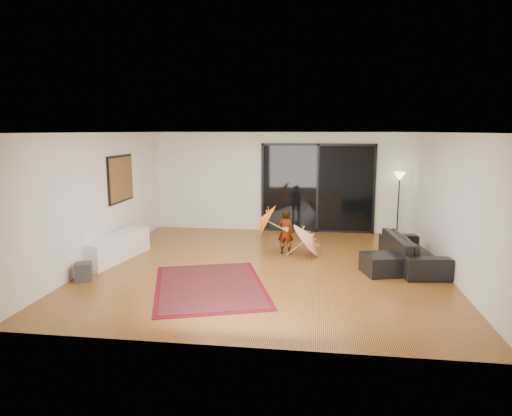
% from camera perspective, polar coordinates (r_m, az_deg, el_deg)
% --- Properties ---
extents(floor, '(7.00, 7.00, 0.00)m').
position_cam_1_polar(floor, '(9.34, 1.27, -7.38)').
color(floor, '#A16D2C').
rests_on(floor, ground).
extents(ceiling, '(7.00, 7.00, 0.00)m').
position_cam_1_polar(ceiling, '(8.94, 1.34, 9.41)').
color(ceiling, white).
rests_on(ceiling, wall_back).
extents(wall_back, '(7.00, 0.00, 7.00)m').
position_cam_1_polar(wall_back, '(12.50, 3.11, 3.26)').
color(wall_back, silver).
rests_on(wall_back, floor).
extents(wall_front, '(7.00, 0.00, 7.00)m').
position_cam_1_polar(wall_front, '(5.64, -2.69, -4.57)').
color(wall_front, silver).
rests_on(wall_front, floor).
extents(wall_left, '(0.00, 7.00, 7.00)m').
position_cam_1_polar(wall_left, '(10.05, -18.95, 1.19)').
color(wall_left, silver).
rests_on(wall_left, floor).
extents(wall_right, '(0.00, 7.00, 7.00)m').
position_cam_1_polar(wall_right, '(9.33, 23.19, 0.32)').
color(wall_right, silver).
rests_on(wall_right, floor).
extents(sliding_door, '(3.06, 0.07, 2.40)m').
position_cam_1_polar(sliding_door, '(12.44, 7.69, 2.46)').
color(sliding_door, black).
rests_on(sliding_door, wall_back).
extents(painting, '(0.04, 1.28, 1.08)m').
position_cam_1_polar(painting, '(10.89, -16.52, 3.52)').
color(painting, black).
rests_on(painting, wall_left).
extents(media_console, '(0.80, 1.97, 0.53)m').
position_cam_1_polar(media_console, '(10.26, -17.05, -4.72)').
color(media_console, white).
rests_on(media_console, floor).
extents(speaker, '(0.38, 0.38, 0.33)m').
position_cam_1_polar(speaker, '(9.07, -20.75, -7.46)').
color(speaker, '#424244').
rests_on(speaker, floor).
extents(persian_rug, '(2.60, 3.09, 0.02)m').
position_cam_1_polar(persian_rug, '(8.26, -5.80, -9.67)').
color(persian_rug, '#590716').
rests_on(persian_rug, floor).
extents(sofa, '(1.09, 2.24, 0.63)m').
position_cam_1_polar(sofa, '(9.86, 18.97, -5.10)').
color(sofa, black).
rests_on(sofa, floor).
extents(ottoman, '(0.83, 0.83, 0.38)m').
position_cam_1_polar(ottoman, '(9.18, 15.42, -6.80)').
color(ottoman, black).
rests_on(ottoman, floor).
extents(floor_lamp, '(0.29, 0.29, 1.68)m').
position_cam_1_polar(floor_lamp, '(12.39, 17.46, 2.67)').
color(floor_lamp, black).
rests_on(floor_lamp, floor).
extents(child, '(0.39, 0.29, 0.99)m').
position_cam_1_polar(child, '(10.23, 3.73, -3.03)').
color(child, '#999999').
rests_on(child, floor).
extents(parasol_orange, '(0.52, 0.82, 0.86)m').
position_cam_1_polar(parasol_orange, '(10.18, 0.63, -1.69)').
color(parasol_orange, orange).
rests_on(parasol_orange, child).
extents(parasol_white, '(0.69, 0.84, 0.94)m').
position_cam_1_polar(parasol_white, '(10.06, 7.08, -3.25)').
color(parasol_white, silver).
rests_on(parasol_white, floor).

